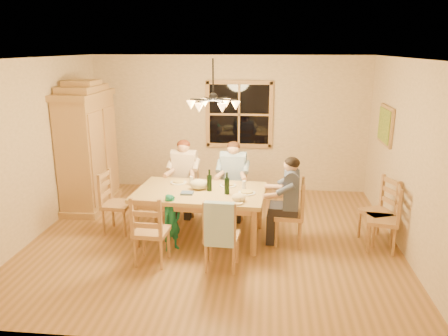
# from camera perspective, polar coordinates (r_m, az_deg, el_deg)

# --- Properties ---
(floor) EXTENTS (5.50, 5.50, 0.00)m
(floor) POSITION_cam_1_polar(r_m,az_deg,el_deg) (6.84, -1.30, -9.10)
(floor) COLOR olive
(floor) RESTS_ON ground
(ceiling) EXTENTS (5.50, 5.00, 0.02)m
(ceiling) POSITION_cam_1_polar(r_m,az_deg,el_deg) (6.21, -1.46, 14.15)
(ceiling) COLOR white
(ceiling) RESTS_ON wall_back
(wall_back) EXTENTS (5.50, 0.02, 2.70)m
(wall_back) POSITION_cam_1_polar(r_m,az_deg,el_deg) (8.83, 0.68, 5.78)
(wall_back) COLOR #C3AD8A
(wall_back) RESTS_ON floor
(wall_left) EXTENTS (0.02, 5.00, 2.70)m
(wall_left) POSITION_cam_1_polar(r_m,az_deg,el_deg) (7.26, -23.45, 2.33)
(wall_left) COLOR #C3AD8A
(wall_left) RESTS_ON floor
(wall_right) EXTENTS (0.02, 5.00, 2.70)m
(wall_right) POSITION_cam_1_polar(r_m,az_deg,el_deg) (6.64, 22.90, 1.23)
(wall_right) COLOR #C3AD8A
(wall_right) RESTS_ON floor
(window) EXTENTS (1.30, 0.06, 1.30)m
(window) POSITION_cam_1_polar(r_m,az_deg,el_deg) (8.75, 1.98, 7.01)
(window) COLOR black
(window) RESTS_ON wall_back
(painting) EXTENTS (0.06, 0.78, 0.64)m
(painting) POSITION_cam_1_polar(r_m,az_deg,el_deg) (7.71, 20.34, 5.25)
(painting) COLOR #A47447
(painting) RESTS_ON wall_right
(chandelier) EXTENTS (0.77, 0.68, 0.71)m
(chandelier) POSITION_cam_1_polar(r_m,az_deg,el_deg) (6.26, -1.42, 8.44)
(chandelier) COLOR black
(chandelier) RESTS_ON ceiling
(armoire) EXTENTS (0.66, 1.40, 2.30)m
(armoire) POSITION_cam_1_polar(r_m,az_deg,el_deg) (8.20, -17.32, 2.22)
(armoire) COLOR #A47447
(armoire) RESTS_ON floor
(dining_table) EXTENTS (1.99, 1.28, 0.76)m
(dining_table) POSITION_cam_1_polar(r_m,az_deg,el_deg) (6.63, -3.11, -3.76)
(dining_table) COLOR tan
(dining_table) RESTS_ON floor
(chair_far_left) EXTENTS (0.46, 0.44, 0.99)m
(chair_far_left) POSITION_cam_1_polar(r_m,az_deg,el_deg) (7.69, -5.15, -3.86)
(chair_far_left) COLOR #A37E48
(chair_far_left) RESTS_ON floor
(chair_far_right) EXTENTS (0.46, 0.44, 0.99)m
(chair_far_right) POSITION_cam_1_polar(r_m,az_deg,el_deg) (7.53, 1.19, -4.22)
(chair_far_right) COLOR #A37E48
(chair_far_right) RESTS_ON floor
(chair_near_left) EXTENTS (0.46, 0.44, 0.99)m
(chair_near_left) POSITION_cam_1_polar(r_m,az_deg,el_deg) (6.08, -9.40, -9.49)
(chair_near_left) COLOR #A37E48
(chair_near_left) RESTS_ON floor
(chair_near_right) EXTENTS (0.46, 0.44, 0.99)m
(chair_near_right) POSITION_cam_1_polar(r_m,az_deg,el_deg) (5.86, -0.28, -10.25)
(chair_near_right) COLOR #A37E48
(chair_near_right) RESTS_ON floor
(chair_end_left) EXTENTS (0.44, 0.46, 0.99)m
(chair_end_left) POSITION_cam_1_polar(r_m,az_deg,el_deg) (7.15, -13.66, -5.81)
(chair_end_left) COLOR #A37E48
(chair_end_left) RESTS_ON floor
(chair_end_right) EXTENTS (0.44, 0.46, 0.99)m
(chair_end_right) POSITION_cam_1_polar(r_m,az_deg,el_deg) (6.62, 8.42, -7.27)
(chair_end_right) COLOR #A37E48
(chair_end_right) RESTS_ON floor
(adult_woman) EXTENTS (0.41, 0.44, 0.87)m
(adult_woman) POSITION_cam_1_polar(r_m,az_deg,el_deg) (7.53, -5.25, 0.00)
(adult_woman) COLOR beige
(adult_woman) RESTS_ON floor
(adult_plaid_man) EXTENTS (0.41, 0.44, 0.87)m
(adult_plaid_man) POSITION_cam_1_polar(r_m,az_deg,el_deg) (7.37, 1.21, -0.28)
(adult_plaid_man) COLOR #38629A
(adult_plaid_man) RESTS_ON floor
(adult_slate_man) EXTENTS (0.44, 0.41, 0.87)m
(adult_slate_man) POSITION_cam_1_polar(r_m,az_deg,el_deg) (6.43, 8.61, -2.85)
(adult_slate_man) COLOR #465071
(adult_slate_man) RESTS_ON floor
(towel) EXTENTS (0.39, 0.12, 0.58)m
(towel) POSITION_cam_1_polar(r_m,az_deg,el_deg) (5.52, -0.61, -7.39)
(towel) COLOR #9CBFD4
(towel) RESTS_ON chair_near_right
(wine_bottle_a) EXTENTS (0.08, 0.08, 0.33)m
(wine_bottle_a) POSITION_cam_1_polar(r_m,az_deg,el_deg) (6.53, -1.93, -1.61)
(wine_bottle_a) COLOR black
(wine_bottle_a) RESTS_ON dining_table
(wine_bottle_b) EXTENTS (0.08, 0.08, 0.33)m
(wine_bottle_b) POSITION_cam_1_polar(r_m,az_deg,el_deg) (6.39, 0.38, -2.00)
(wine_bottle_b) COLOR black
(wine_bottle_b) RESTS_ON dining_table
(plate_woman) EXTENTS (0.26, 0.26, 0.02)m
(plate_woman) POSITION_cam_1_polar(r_m,az_deg,el_deg) (6.98, -5.97, -1.90)
(plate_woman) COLOR white
(plate_woman) RESTS_ON dining_table
(plate_plaid) EXTENTS (0.26, 0.26, 0.02)m
(plate_plaid) POSITION_cam_1_polar(r_m,az_deg,el_deg) (6.80, 0.51, -2.29)
(plate_plaid) COLOR white
(plate_plaid) RESTS_ON dining_table
(plate_slate) EXTENTS (0.26, 0.26, 0.02)m
(plate_slate) POSITION_cam_1_polar(r_m,az_deg,el_deg) (6.46, 2.99, -3.27)
(plate_slate) COLOR white
(plate_slate) RESTS_ON dining_table
(wine_glass_a) EXTENTS (0.06, 0.06, 0.14)m
(wine_glass_a) POSITION_cam_1_polar(r_m,az_deg,el_deg) (6.84, -4.29, -1.67)
(wine_glass_a) COLOR silver
(wine_glass_a) RESTS_ON dining_table
(wine_glass_b) EXTENTS (0.06, 0.06, 0.14)m
(wine_glass_b) POSITION_cam_1_polar(r_m,az_deg,el_deg) (6.60, 2.64, -2.29)
(wine_glass_b) COLOR silver
(wine_glass_b) RESTS_ON dining_table
(cap) EXTENTS (0.20, 0.20, 0.11)m
(cap) POSITION_cam_1_polar(r_m,az_deg,el_deg) (6.13, 1.91, -3.86)
(cap) COLOR beige
(cap) RESTS_ON dining_table
(napkin) EXTENTS (0.19, 0.15, 0.03)m
(napkin) POSITION_cam_1_polar(r_m,az_deg,el_deg) (6.45, -4.85, -3.28)
(napkin) COLOR #485B84
(napkin) RESTS_ON dining_table
(cloth_bundle) EXTENTS (0.28, 0.22, 0.15)m
(cloth_bundle) POSITION_cam_1_polar(r_m,az_deg,el_deg) (6.64, -3.32, -2.14)
(cloth_bundle) COLOR #BFB88B
(cloth_bundle) RESTS_ON dining_table
(child) EXTENTS (0.35, 0.37, 0.84)m
(child) POSITION_cam_1_polar(r_m,az_deg,el_deg) (6.35, -6.82, -7.09)
(child) COLOR #1A755A
(child) RESTS_ON floor
(chair_spare_front) EXTENTS (0.56, 0.57, 0.99)m
(chair_spare_front) POSITION_cam_1_polar(r_m,az_deg,el_deg) (7.00, 19.30, -6.72)
(chair_spare_front) COLOR #A37E48
(chair_spare_front) RESTS_ON floor
(chair_spare_back) EXTENTS (0.49, 0.51, 0.99)m
(chair_spare_back) POSITION_cam_1_polar(r_m,az_deg,el_deg) (6.76, 19.81, -7.59)
(chair_spare_back) COLOR #A37E48
(chair_spare_back) RESTS_ON floor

